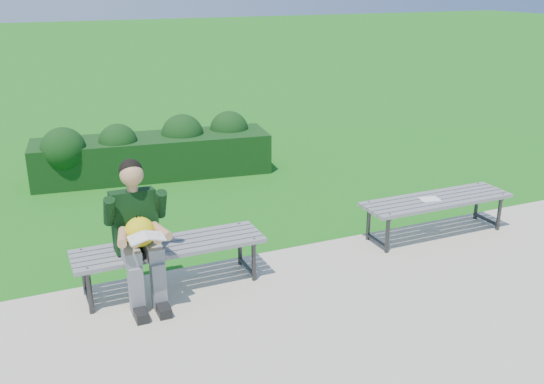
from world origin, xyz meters
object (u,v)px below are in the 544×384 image
at_px(paper_sheet, 430,199).
at_px(bench_right, 437,203).
at_px(bench_left, 170,250).
at_px(seated_boy, 138,229).
at_px(hedge, 153,150).

bearing_deg(paper_sheet, bench_right, 0.00).
bearing_deg(bench_left, paper_sheet, 0.22).
height_order(bench_left, seated_boy, seated_boy).
relative_size(bench_left, seated_boy, 1.37).
relative_size(bench_right, paper_sheet, 7.24).
relative_size(bench_left, bench_right, 1.00).
xyz_separation_m(hedge, paper_sheet, (2.34, -3.59, 0.08)).
relative_size(hedge, paper_sheet, 14.35).
relative_size(hedge, seated_boy, 2.71).
bearing_deg(seated_boy, bench_left, 18.28).
distance_m(hedge, bench_left, 3.67).
height_order(hedge, bench_left, hedge).
height_order(bench_right, seated_boy, seated_boy).
bearing_deg(bench_right, bench_left, -179.79).
bearing_deg(paper_sheet, seated_boy, -178.09).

